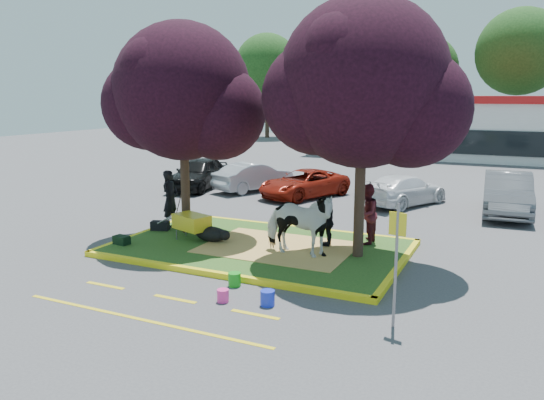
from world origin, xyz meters
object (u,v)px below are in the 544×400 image
at_px(bucket_pink, 223,296).
at_px(bucket_blue, 268,298).
at_px(cow, 299,224).
at_px(car_silver, 254,177).
at_px(calf, 211,234).
at_px(sign_post, 396,252).
at_px(bucket_green, 235,279).
at_px(wheelbarrow, 192,222).
at_px(handler, 170,198).
at_px(car_black, 198,173).

bearing_deg(bucket_pink, bucket_blue, 13.38).
xyz_separation_m(cow, car_silver, (-6.07, 9.23, -0.38)).
height_order(calf, sign_post, sign_post).
relative_size(cow, bucket_green, 6.57).
distance_m(wheelbarrow, bucket_pink, 4.83).
distance_m(sign_post, bucket_blue, 3.01).
bearing_deg(handler, wheelbarrow, -130.60).
distance_m(bucket_green, car_black, 13.55).
bearing_deg(bucket_blue, handler, 141.94).
height_order(cow, wheelbarrow, cow).
relative_size(bucket_green, bucket_pink, 1.14).
bearing_deg(wheelbarrow, bucket_pink, -29.38).
xyz_separation_m(handler, bucket_pink, (4.75, -4.71, -0.95)).
height_order(sign_post, bucket_green, sign_post).
height_order(bucket_green, bucket_pink, bucket_green).
distance_m(wheelbarrow, car_black, 9.72).
bearing_deg(sign_post, bucket_blue, -165.83).
distance_m(handler, bucket_blue, 7.32).
height_order(wheelbarrow, bucket_pink, wheelbarrow).
xyz_separation_m(calf, car_silver, (-3.15, 8.97, 0.29)).
relative_size(wheelbarrow, car_black, 0.45).
distance_m(cow, wheelbarrow, 3.59).
bearing_deg(car_silver, bucket_blue, 141.63).
relative_size(cow, wheelbarrow, 1.06).
distance_m(handler, bucket_green, 5.92).
relative_size(calf, bucket_blue, 3.08).
bearing_deg(cow, bucket_pink, 175.66).
distance_m(sign_post, bucket_green, 4.19).
distance_m(handler, bucket_pink, 6.75).
bearing_deg(sign_post, handler, 165.09).
height_order(cow, bucket_blue, cow).
distance_m(cow, car_black, 12.13).
xyz_separation_m(bucket_pink, bucket_blue, (0.97, 0.23, 0.03)).
bearing_deg(bucket_green, car_black, 126.44).
xyz_separation_m(handler, sign_post, (8.41, -4.41, 0.43)).
xyz_separation_m(bucket_green, car_black, (-8.04, 10.89, 0.60)).
height_order(wheelbarrow, car_black, car_black).
height_order(handler, bucket_green, handler).
bearing_deg(wheelbarrow, handler, 164.05).
distance_m(cow, handler, 5.30).
bearing_deg(handler, sign_post, -123.11).
distance_m(cow, bucket_green, 2.66).
height_order(cow, car_black, cow).
distance_m(bucket_green, car_silver, 12.86).
relative_size(sign_post, car_black, 0.55).
xyz_separation_m(cow, handler, (-5.13, 1.31, 0.04)).
bearing_deg(handler, calf, -121.05).
bearing_deg(handler, car_black, 20.93).
bearing_deg(bucket_blue, wheelbarrow, 140.90).
bearing_deg(bucket_green, calf, 130.47).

